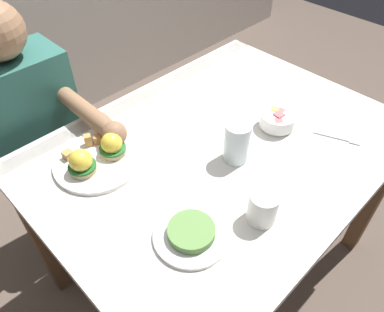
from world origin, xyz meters
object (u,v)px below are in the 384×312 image
(fruit_bowl, at_px, (277,120))
(side_plate, at_px, (191,233))
(coffee_mug, at_px, (263,206))
(fork, at_px, (340,138))
(dining_table, at_px, (220,167))
(eggs_benedict_plate, at_px, (97,158))
(water_glass_near, at_px, (237,145))
(diner_person, at_px, (37,132))

(fruit_bowl, relative_size, side_plate, 0.60)
(coffee_mug, bearing_deg, fork, 2.04)
(dining_table, relative_size, eggs_benedict_plate, 4.44)
(coffee_mug, height_order, water_glass_near, water_glass_near)
(fruit_bowl, xyz_separation_m, water_glass_near, (-0.22, -0.00, 0.03))
(dining_table, distance_m, coffee_mug, 0.35)
(dining_table, bearing_deg, fruit_bowl, -19.40)
(diner_person, bearing_deg, dining_table, -58.47)
(fruit_bowl, bearing_deg, water_glass_near, -179.59)
(diner_person, bearing_deg, water_glass_near, -62.36)
(dining_table, bearing_deg, side_plate, -150.10)
(water_glass_near, bearing_deg, dining_table, 77.95)
(fruit_bowl, bearing_deg, coffee_mug, -149.64)
(water_glass_near, relative_size, side_plate, 0.67)
(eggs_benedict_plate, height_order, diner_person, diner_person)
(eggs_benedict_plate, height_order, fork, eggs_benedict_plate)
(dining_table, xyz_separation_m, fruit_bowl, (0.20, -0.07, 0.14))
(fruit_bowl, height_order, fork, fruit_bowl)
(coffee_mug, xyz_separation_m, fork, (0.45, 0.02, -0.05))
(eggs_benedict_plate, bearing_deg, diner_person, 94.38)
(coffee_mug, height_order, side_plate, coffee_mug)
(coffee_mug, relative_size, diner_person, 0.10)
(water_glass_near, bearing_deg, side_plate, -160.01)
(fruit_bowl, xyz_separation_m, side_plate, (-0.52, -0.11, -0.02))
(eggs_benedict_plate, bearing_deg, dining_table, -31.91)
(dining_table, xyz_separation_m, diner_person, (-0.37, 0.60, 0.02))
(dining_table, bearing_deg, eggs_benedict_plate, 148.09)
(dining_table, distance_m, fork, 0.41)
(diner_person, bearing_deg, fork, -51.93)
(fork, bearing_deg, eggs_benedict_plate, 143.87)
(fruit_bowl, height_order, diner_person, diner_person)
(fork, bearing_deg, side_plate, 173.17)
(coffee_mug, bearing_deg, eggs_benedict_plate, 111.98)
(eggs_benedict_plate, distance_m, fruit_bowl, 0.61)
(water_glass_near, bearing_deg, coffee_mug, -122.30)
(side_plate, bearing_deg, coffee_mug, -27.14)
(water_glass_near, xyz_separation_m, side_plate, (-0.30, -0.11, -0.04))
(side_plate, bearing_deg, dining_table, 29.90)
(eggs_benedict_plate, height_order, fruit_bowl, eggs_benedict_plate)
(dining_table, xyz_separation_m, fork, (0.30, -0.26, 0.11))
(fork, height_order, water_glass_near, water_glass_near)
(side_plate, relative_size, diner_person, 0.18)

